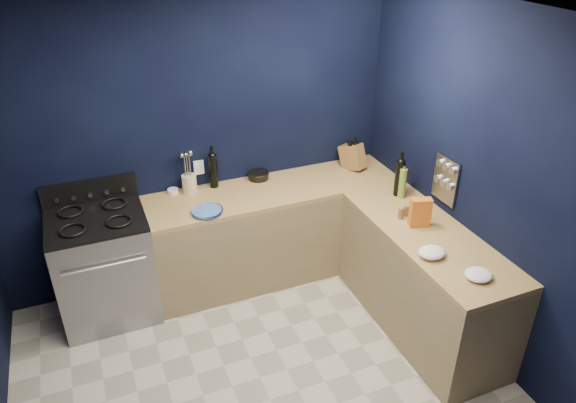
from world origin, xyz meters
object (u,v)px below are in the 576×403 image
plate_stack (207,211)px  utensil_crock (189,184)px  knife_block (353,157)px  crouton_bag (420,212)px  gas_range (105,268)px

plate_stack → utensil_crock: size_ratio=1.52×
plate_stack → knife_block: size_ratio=1.04×
knife_block → crouton_bag: bearing=-113.8°
gas_range → knife_block: size_ratio=3.91×
utensil_crock → knife_block: bearing=-4.2°
gas_range → utensil_crock: bearing=16.0°
utensil_crock → knife_block: knife_block is taller
gas_range → plate_stack: 0.99m
plate_stack → gas_range: bearing=168.1°
gas_range → crouton_bag: size_ratio=3.88×
knife_block → crouton_bag: 1.12m
gas_range → plate_stack: plate_stack is taller
utensil_crock → knife_block: size_ratio=0.68×
plate_stack → crouton_bag: size_ratio=1.03×
plate_stack → knife_block: (1.51, 0.30, 0.10)m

